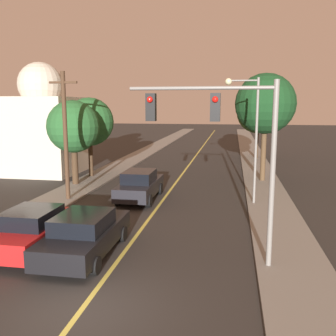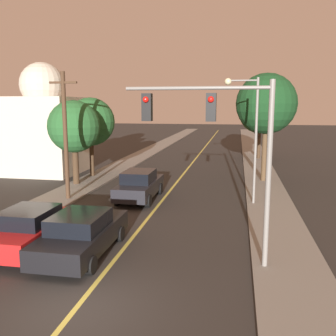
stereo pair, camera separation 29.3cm
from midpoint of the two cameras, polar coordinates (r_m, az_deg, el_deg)
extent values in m
plane|color=#2D2B28|center=(10.96, -13.15, -20.26)|extent=(200.00, 200.00, 0.00)
cube|color=#2D2B28|center=(45.16, 5.40, 2.64)|extent=(9.50, 80.00, 0.01)
cube|color=#D1C14C|center=(45.16, 5.40, 2.65)|extent=(0.16, 76.00, 0.00)
cube|color=gray|center=(46.08, -2.06, 2.88)|extent=(2.50, 80.00, 0.12)
cube|color=gray|center=(45.02, 13.03, 2.49)|extent=(2.50, 80.00, 0.12)
cube|color=black|center=(14.21, -12.32, -10.17)|extent=(1.98, 4.92, 0.72)
cube|color=black|center=(13.83, -12.73, -7.93)|extent=(1.74, 2.21, 0.56)
cylinder|color=black|center=(16.00, -13.28, -9.30)|extent=(0.22, 0.61, 0.61)
cylinder|color=black|center=(15.36, -6.76, -9.91)|extent=(0.22, 0.61, 0.61)
cylinder|color=black|center=(13.46, -18.63, -13.24)|extent=(0.22, 0.61, 0.61)
cylinder|color=black|center=(12.69, -10.96, -14.32)|extent=(0.22, 0.61, 0.61)
cube|color=black|center=(21.68, -3.93, -2.96)|extent=(1.85, 4.89, 0.74)
cube|color=black|center=(21.35, -4.08, -1.27)|extent=(1.63, 2.20, 0.63)
cylinder|color=black|center=(23.41, -5.08, -2.96)|extent=(0.22, 0.69, 0.69)
cylinder|color=black|center=(23.01, -0.86, -3.15)|extent=(0.22, 0.69, 0.69)
cylinder|color=black|center=(20.59, -7.35, -4.75)|extent=(0.22, 0.69, 0.69)
cylinder|color=black|center=(20.13, -2.57, -5.01)|extent=(0.22, 0.69, 0.69)
cube|color=red|center=(15.23, -19.46, -9.06)|extent=(1.94, 4.60, 0.71)
cube|color=black|center=(14.89, -19.95, -6.93)|extent=(1.70, 2.07, 0.57)
cylinder|color=black|center=(16.95, -19.70, -8.44)|extent=(0.22, 0.66, 0.66)
cylinder|color=black|center=(16.13, -13.97, -9.08)|extent=(0.22, 0.66, 0.66)
cylinder|color=black|center=(13.76, -18.98, -12.64)|extent=(0.22, 0.66, 0.66)
cylinder|color=slate|center=(12.45, 15.70, -1.20)|extent=(0.18, 0.18, 6.08)
cylinder|color=slate|center=(12.26, 5.10, 12.05)|extent=(4.69, 0.12, 0.12)
cube|color=black|center=(12.21, 7.28, 9.16)|extent=(0.32, 0.28, 0.90)
sphere|color=red|center=(12.04, 7.25, 10.33)|extent=(0.20, 0.20, 0.20)
cube|color=black|center=(12.52, -2.53, 9.23)|extent=(0.32, 0.28, 0.90)
sphere|color=red|center=(12.34, -2.73, 10.37)|extent=(0.20, 0.20, 0.20)
cylinder|color=slate|center=(20.56, 13.62, 3.90)|extent=(0.14, 0.14, 6.71)
cylinder|color=slate|center=(20.48, 11.77, 12.93)|extent=(1.54, 0.09, 0.09)
sphere|color=beige|center=(20.48, 9.55, 12.86)|extent=(0.36, 0.36, 0.36)
cylinder|color=#422D1E|center=(21.75, -14.99, 4.67)|extent=(0.24, 0.24, 7.11)
cube|color=#422D1E|center=(21.71, -15.33, 12.46)|extent=(1.60, 0.12, 0.12)
cylinder|color=#3D2B1C|center=(28.76, -11.25, 1.63)|extent=(0.33, 0.33, 2.82)
sphere|color=#235628|center=(28.52, -11.42, 6.93)|extent=(3.57, 3.57, 3.57)
cylinder|color=#3D2B1C|center=(26.08, -13.58, 0.57)|extent=(0.42, 0.42, 2.67)
sphere|color=#235628|center=(25.82, -13.80, 6.17)|extent=(3.48, 3.48, 3.48)
cylinder|color=#4C3823|center=(27.21, 14.76, 2.23)|extent=(0.37, 0.37, 3.93)
sphere|color=#143819|center=(27.01, 15.07, 9.45)|extent=(4.17, 4.17, 4.17)
cylinder|color=#3D2B1C|center=(38.64, 13.91, 3.75)|extent=(0.32, 0.32, 3.14)
sphere|color=#2D4C1E|center=(38.46, 14.09, 8.24)|extent=(4.15, 4.15, 4.15)
cube|color=#BCB29E|center=(31.53, -17.98, 4.74)|extent=(5.53, 5.53, 6.03)
sphere|color=#BCB29E|center=(31.48, -18.36, 11.94)|extent=(3.45, 3.45, 3.45)
camera|label=1|loc=(0.15, -89.63, 0.06)|focal=40.00mm
camera|label=2|loc=(0.15, 90.37, -0.06)|focal=40.00mm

